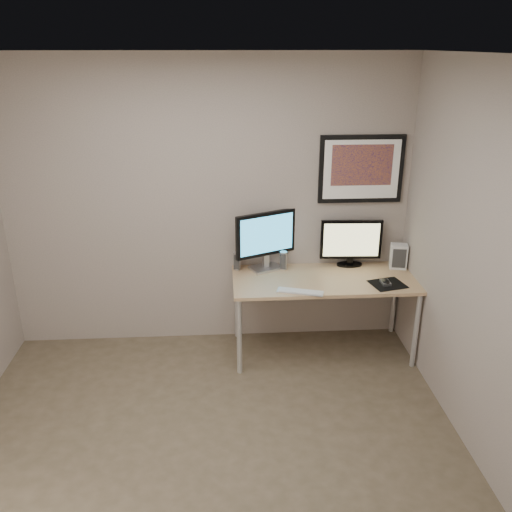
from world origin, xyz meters
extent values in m
plane|color=#4A412E|center=(0.00, 0.00, 0.00)|extent=(3.60, 3.60, 0.00)
plane|color=white|center=(0.00, 0.00, 2.60)|extent=(3.60, 3.60, 0.00)
plane|color=gray|center=(0.00, 1.70, 1.30)|extent=(3.60, 0.00, 3.60)
plane|color=gray|center=(1.80, 0.00, 1.30)|extent=(0.00, 3.40, 3.40)
cube|color=#906645|center=(1.00, 1.35, 0.71)|extent=(1.60, 0.70, 0.03)
cylinder|color=silver|center=(0.24, 1.04, 0.35)|extent=(0.04, 0.04, 0.70)
cylinder|color=silver|center=(0.24, 1.66, 0.35)|extent=(0.04, 0.04, 0.70)
cylinder|color=silver|center=(1.76, 1.04, 0.35)|extent=(0.04, 0.04, 0.70)
cylinder|color=silver|center=(1.76, 1.66, 0.35)|extent=(0.04, 0.04, 0.70)
cube|color=black|center=(1.35, 1.68, 1.62)|extent=(0.75, 0.03, 0.60)
cube|color=white|center=(1.35, 1.67, 1.62)|extent=(0.67, 0.00, 0.52)
cube|color=orange|center=(1.35, 1.66, 1.66)|extent=(0.54, 0.00, 0.36)
cube|color=#B7B8BD|center=(0.50, 1.60, 0.74)|extent=(0.33, 0.29, 0.02)
cube|color=#B7B8BD|center=(0.50, 1.60, 0.81)|extent=(0.07, 0.06, 0.12)
cube|color=black|center=(0.50, 1.60, 1.07)|extent=(0.55, 0.28, 0.40)
cube|color=teal|center=(0.50, 1.57, 1.07)|extent=(0.48, 0.22, 0.34)
cube|color=black|center=(1.29, 1.63, 0.74)|extent=(0.24, 0.14, 0.02)
cube|color=black|center=(1.29, 1.63, 0.78)|extent=(0.06, 0.05, 0.05)
cube|color=black|center=(1.29, 1.63, 0.99)|extent=(0.56, 0.06, 0.37)
cube|color=#C1BA7F|center=(1.29, 1.61, 0.99)|extent=(0.51, 0.03, 0.31)
cylinder|color=#B7B8BD|center=(0.24, 1.60, 0.81)|extent=(0.08, 0.08, 0.16)
cylinder|color=#B7B8BD|center=(0.67, 1.58, 0.81)|extent=(0.08, 0.08, 0.17)
cube|color=#B7B7BC|center=(0.75, 1.08, 0.74)|extent=(0.40, 0.21, 0.01)
cube|color=black|center=(1.52, 1.18, 0.73)|extent=(0.33, 0.31, 0.00)
ellipsoid|color=black|center=(1.50, 1.19, 0.75)|extent=(0.07, 0.12, 0.04)
cube|color=silver|center=(1.72, 1.54, 0.84)|extent=(0.17, 0.13, 0.23)
camera|label=1|loc=(0.12, -2.95, 2.66)|focal=38.00mm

